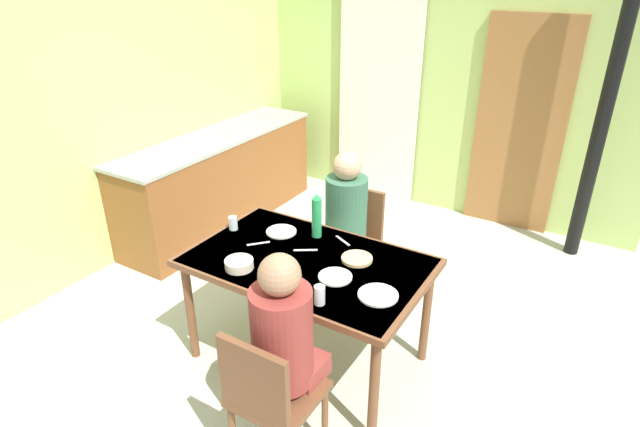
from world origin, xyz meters
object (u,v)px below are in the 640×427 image
dining_table (307,270)px  chair_near_diner (269,396)px  serving_bowl_center (239,264)px  chair_far_diner (353,238)px  person_far_diner (345,211)px  kitchen_counter (220,180)px  person_near_diner (284,333)px  water_bottle_green_near (317,216)px

dining_table → chair_near_diner: chair_near_diner is taller
chair_near_diner → serving_bowl_center: 0.83m
chair_far_diner → person_far_diner: size_ratio=1.13×
serving_bowl_center → chair_far_diner: bearing=80.2°
chair_far_diner → serving_bowl_center: (-0.19, -1.09, 0.28)m
kitchen_counter → person_far_diner: 1.85m
chair_far_diner → person_far_diner: bearing=90.0°
chair_near_diner → serving_bowl_center: (-0.58, 0.52, 0.28)m
dining_table → person_near_diner: (0.29, -0.67, 0.10)m
chair_far_diner → person_near_diner: (0.40, -1.47, 0.28)m
person_near_diner → serving_bowl_center: (-0.58, 0.38, 0.00)m
dining_table → water_bottle_green_near: (-0.11, 0.29, 0.22)m
person_near_diner → serving_bowl_center: size_ratio=4.53×
person_far_diner → water_bottle_green_near: size_ratio=2.52×
dining_table → water_bottle_green_near: 0.38m
chair_far_diner → kitchen_counter: bearing=-14.6°
chair_near_diner → person_near_diner: bearing=90.0°
chair_far_diner → water_bottle_green_near: 0.65m
dining_table → water_bottle_green_near: water_bottle_green_near is taller
water_bottle_green_near → serving_bowl_center: bearing=-107.7°
chair_near_diner → person_near_diner: 0.31m
person_far_diner → water_bottle_green_near: bearing=89.3°
kitchen_counter → chair_far_diner: size_ratio=2.64×
kitchen_counter → water_bottle_green_near: bearing=-29.3°
dining_table → water_bottle_green_near: bearing=110.7°
dining_table → water_bottle_green_near: size_ratio=4.74×
kitchen_counter → water_bottle_green_near: size_ratio=7.49×
person_near_diner → water_bottle_green_near: (-0.40, 0.95, 0.12)m
kitchen_counter → person_far_diner: bearing=-18.7°
chair_far_diner → serving_bowl_center: size_ratio=5.12×
water_bottle_green_near → serving_bowl_center: water_bottle_green_near is taller
chair_far_diner → person_far_diner: 0.31m
chair_near_diner → person_far_diner: (-0.40, 1.47, 0.28)m
chair_near_diner → dining_table: bearing=110.0°
chair_near_diner → person_near_diner: (-0.00, 0.14, 0.28)m
person_near_diner → person_far_diner: size_ratio=1.00×
kitchen_counter → person_near_diner: size_ratio=2.98×
chair_far_diner → water_bottle_green_near: size_ratio=2.84×
kitchen_counter → chair_far_diner: 1.78m
kitchen_counter → person_far_diner: size_ratio=2.98×
kitchen_counter → serving_bowl_center: 2.20m
dining_table → chair_near_diner: 0.87m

